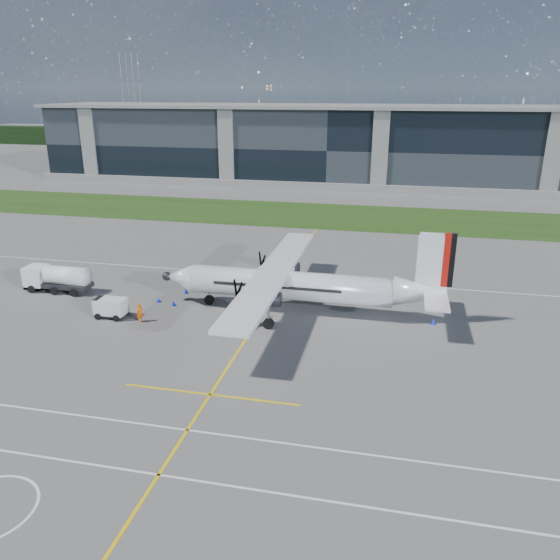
# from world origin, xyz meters

# --- Properties ---
(ground) EXTENTS (400.00, 400.00, 0.00)m
(ground) POSITION_xyz_m (0.00, 40.00, 0.00)
(ground) COLOR #595755
(ground) RESTS_ON ground
(grass_strip) EXTENTS (400.00, 18.00, 0.04)m
(grass_strip) POSITION_xyz_m (0.00, 48.00, 0.02)
(grass_strip) COLOR #203E10
(grass_strip) RESTS_ON ground
(terminal_building) EXTENTS (120.00, 20.00, 15.00)m
(terminal_building) POSITION_xyz_m (0.00, 80.00, 7.50)
(terminal_building) COLOR black
(terminal_building) RESTS_ON ground
(tree_line) EXTENTS (400.00, 6.00, 6.00)m
(tree_line) POSITION_xyz_m (0.00, 140.00, 3.00)
(tree_line) COLOR black
(tree_line) RESTS_ON ground
(pylon_west) EXTENTS (9.00, 4.60, 30.00)m
(pylon_west) POSITION_xyz_m (-80.00, 150.00, 15.00)
(pylon_west) COLOR gray
(pylon_west) RESTS_ON ground
(yellow_taxiway_centerline) EXTENTS (0.20, 70.00, 0.01)m
(yellow_taxiway_centerline) POSITION_xyz_m (3.00, 10.00, 0.01)
(yellow_taxiway_centerline) COLOR yellow
(yellow_taxiway_centerline) RESTS_ON ground
(white_lane_line) EXTENTS (90.00, 0.15, 0.01)m
(white_lane_line) POSITION_xyz_m (0.00, -14.00, 0.01)
(white_lane_line) COLOR white
(white_lane_line) RESTS_ON ground
(turboprop_aircraft) EXTENTS (25.46, 26.41, 7.92)m
(turboprop_aircraft) POSITION_xyz_m (6.19, 8.92, 3.96)
(turboprop_aircraft) COLOR white
(turboprop_aircraft) RESTS_ON ground
(fuel_tanker_truck) EXTENTS (6.90, 2.24, 2.59)m
(fuel_tanker_truck) POSITION_xyz_m (-18.36, 9.02, 1.29)
(fuel_tanker_truck) COLOR white
(fuel_tanker_truck) RESTS_ON ground
(baggage_tug) EXTENTS (2.84, 1.70, 1.70)m
(baggage_tug) POSITION_xyz_m (-9.66, 4.28, 0.85)
(baggage_tug) COLOR silver
(baggage_tug) RESTS_ON ground
(ground_crew_person) EXTENTS (0.90, 0.97, 1.95)m
(ground_crew_person) POSITION_xyz_m (-6.74, 3.88, 0.98)
(ground_crew_person) COLOR #F25907
(ground_crew_person) RESTS_ON ground
(safety_cone_nose_stbd) EXTENTS (0.36, 0.36, 0.50)m
(safety_cone_nose_stbd) POSITION_xyz_m (-5.50, 11.17, 0.25)
(safety_cone_nose_stbd) COLOR #0D2AE1
(safety_cone_nose_stbd) RESTS_ON ground
(safety_cone_fwd) EXTENTS (0.36, 0.36, 0.50)m
(safety_cone_fwd) POSITION_xyz_m (-7.15, 8.47, 0.25)
(safety_cone_fwd) COLOR #0D2AE1
(safety_cone_fwd) RESTS_ON ground
(safety_cone_tail) EXTENTS (0.36, 0.36, 0.50)m
(safety_cone_tail) POSITION_xyz_m (17.69, 8.71, 0.25)
(safety_cone_tail) COLOR #0D2AE1
(safety_cone_tail) RESTS_ON ground
(safety_cone_nose_port) EXTENTS (0.36, 0.36, 0.50)m
(safety_cone_nose_port) POSITION_xyz_m (-5.41, 7.91, 0.25)
(safety_cone_nose_port) COLOR #0D2AE1
(safety_cone_nose_port) RESTS_ON ground
(safety_cone_stbdwing) EXTENTS (0.36, 0.36, 0.50)m
(safety_cone_stbdwing) POSITION_xyz_m (3.50, 21.90, 0.25)
(safety_cone_stbdwing) COLOR #0D2AE1
(safety_cone_stbdwing) RESTS_ON ground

